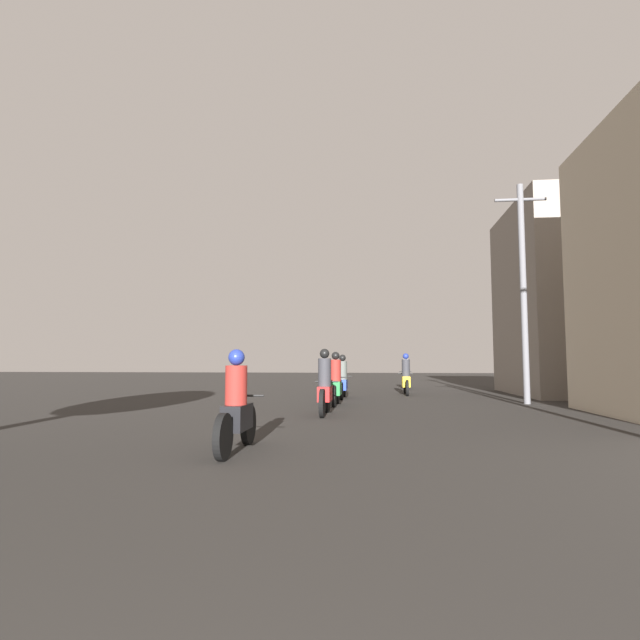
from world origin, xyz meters
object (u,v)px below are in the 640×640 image
motorcycle_silver (406,376)px  building_right_far (584,299)px  motorcycle_black (237,410)px  motorcycle_green (336,384)px  motorcycle_blue (343,381)px  motorcycle_yellow (406,378)px  motorcycle_red (325,388)px  utility_pole_far (523,287)px

motorcycle_silver → building_right_far: (6.93, -3.63, 3.21)m
motorcycle_black → motorcycle_green: motorcycle_green is taller
motorcycle_blue → motorcycle_green: bearing=-98.8°
motorcycle_blue → building_right_far: 10.52m
motorcycle_silver → motorcycle_black: bearing=-101.0°
motorcycle_green → motorcycle_blue: 2.90m
motorcycle_green → building_right_far: building_right_far is taller
motorcycle_black → motorcycle_silver: size_ratio=0.98×
motorcycle_black → motorcycle_yellow: 13.47m
motorcycle_red → motorcycle_blue: bearing=94.5°
motorcycle_black → motorcycle_silver: (3.47, 17.44, 0.01)m
motorcycle_black → motorcycle_red: (0.77, 5.20, 0.04)m
motorcycle_red → building_right_far: building_right_far is taller
motorcycle_yellow → motorcycle_blue: bearing=-131.5°
motorcycle_black → utility_pole_far: size_ratio=0.28×
motorcycle_green → building_right_far: (9.58, 5.89, 3.19)m
motorcycle_blue → motorcycle_silver: (2.64, 6.62, 0.00)m
motorcycle_red → utility_pole_far: size_ratio=0.28×
motorcycle_green → motorcycle_blue: (0.01, 2.90, -0.02)m
motorcycle_green → motorcycle_yellow: 5.68m
motorcycle_red → utility_pole_far: utility_pole_far is taller
motorcycle_black → utility_pole_far: bearing=55.6°
motorcycle_black → motorcycle_blue: bearing=87.6°
motorcycle_green → motorcycle_yellow: motorcycle_yellow is taller
motorcycle_red → motorcycle_blue: (0.07, 5.62, -0.03)m
motorcycle_green → motorcycle_silver: bearing=80.7°
motorcycle_blue → utility_pole_far: utility_pole_far is taller
utility_pole_far → motorcycle_black: bearing=-126.4°
motorcycle_yellow → utility_pole_far: (3.50, -3.97, 3.02)m
motorcycle_black → motorcycle_red: bearing=83.7°
motorcycle_red → utility_pole_far: (5.95, 3.90, 3.03)m
motorcycle_black → motorcycle_yellow: bearing=78.2°
motorcycle_silver → utility_pole_far: (3.24, -8.34, 3.06)m
motorcycle_black → building_right_far: 17.59m
motorcycle_red → motorcycle_blue: size_ratio=0.94×
building_right_far → motorcycle_blue: bearing=-162.7°
motorcycle_yellow → utility_pole_far: utility_pole_far is taller
motorcycle_black → motorcycle_yellow: (3.22, 13.07, 0.05)m
building_right_far → utility_pole_far: building_right_far is taller
motorcycle_blue → motorcycle_yellow: size_ratio=0.98×
motorcycle_blue → motorcycle_yellow: (2.38, 2.25, 0.03)m
motorcycle_yellow → utility_pole_far: size_ratio=0.30×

